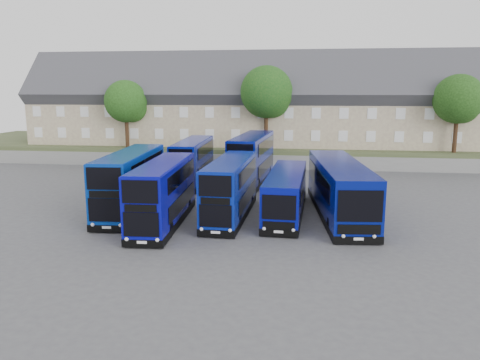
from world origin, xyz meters
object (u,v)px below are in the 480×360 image
dd_front_mid (163,194)px  tree_mid (268,94)px  coach_east_a (286,194)px  tree_west (127,103)px  tree_east (459,101)px  dd_front_left (131,183)px

dd_front_mid → tree_mid: tree_mid is taller
tree_mid → coach_east_a: bearing=-82.2°
tree_mid → dd_front_mid: bearing=-101.5°
tree_west → tree_east: 36.00m
dd_front_left → tree_mid: size_ratio=1.17×
dd_front_left → coach_east_a: size_ratio=0.97×
tree_mid → tree_west: bearing=-178.2°
tree_mid → tree_east: 20.02m
dd_front_mid → tree_mid: size_ratio=1.10×
dd_front_left → tree_west: 22.84m
dd_front_mid → coach_east_a: size_ratio=0.91×
tree_west → tree_east: size_ratio=0.94×
dd_front_mid → tree_mid: 25.26m
dd_front_mid → tree_west: size_ratio=1.32×
dd_front_left → coach_east_a: dd_front_left is taller
dd_front_left → tree_east: tree_east is taller
coach_east_a → tree_east: tree_east is taller
coach_east_a → tree_west: size_ratio=1.45×
dd_front_left → tree_mid: 23.56m
tree_mid → tree_east: tree_mid is taller
dd_front_left → coach_east_a: (10.89, 0.67, -0.59)m
coach_east_a → tree_west: (-18.85, 20.14, 5.58)m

